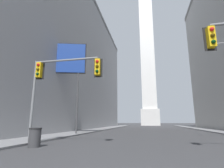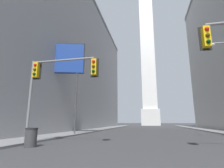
# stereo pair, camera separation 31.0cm
# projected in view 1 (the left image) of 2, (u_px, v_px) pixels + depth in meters

# --- Properties ---
(sidewalk_left) EXTENTS (5.00, 84.69, 0.15)m
(sidewalk_left) POSITION_uv_depth(u_px,v_px,m) (85.00, 131.00, 27.99)
(sidewalk_left) COLOR slate
(sidewalk_left) RESTS_ON ground_plane
(building_left) EXTENTS (20.08, 58.58, 28.90)m
(building_left) POSITION_uv_depth(u_px,v_px,m) (50.00, 62.00, 38.66)
(building_left) COLOR #9E9EA0
(building_left) RESTS_ON ground_plane
(obelisk) EXTENTS (7.16, 7.16, 80.05)m
(obelisk) POSITION_uv_depth(u_px,v_px,m) (147.00, 36.00, 77.16)
(obelisk) COLOR silver
(obelisk) RESTS_ON ground_plane
(traffic_light_near_left) EXTENTS (5.19, 0.51, 5.88)m
(traffic_light_near_left) POSITION_uv_depth(u_px,v_px,m) (56.00, 78.00, 12.27)
(traffic_light_near_left) COLOR slate
(traffic_light_near_left) RESTS_ON ground_plane
(trash_bin) EXTENTS (0.74, 0.74, 1.13)m
(trash_bin) POSITION_uv_depth(u_px,v_px,m) (35.00, 137.00, 10.55)
(trash_bin) COLOR #38383A
(trash_bin) RESTS_ON ground_plane
(billboard_sign) EXTENTS (5.14, 1.65, 11.43)m
(billboard_sign) POSITION_uv_depth(u_px,v_px,m) (65.00, 61.00, 22.07)
(billboard_sign) COLOR #3F3F42
(billboard_sign) RESTS_ON ground_plane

